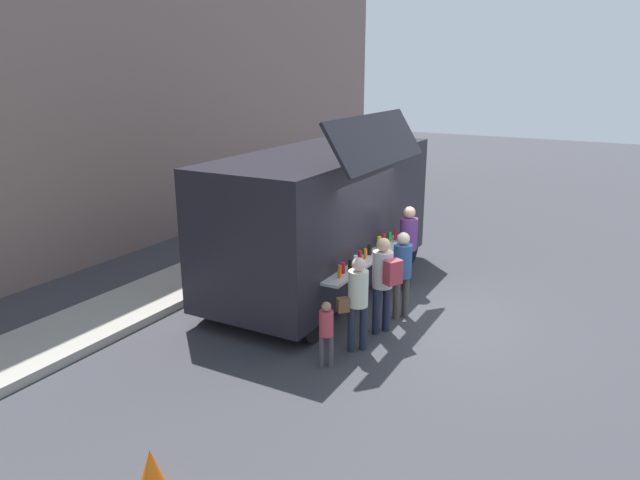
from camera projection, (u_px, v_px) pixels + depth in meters
The scene contains 10 objects.
ground_plane at pixel (410, 312), 10.97m from camera, with size 60.00×60.00×0.00m, color #38383D.
curb_strip at pixel (80, 328), 10.13m from camera, with size 28.00×1.60×0.15m, color #9E998E.
food_truck_main at pixel (323, 215), 11.79m from camera, with size 5.98×2.96×3.65m.
traffic_cone_orange at pixel (152, 472), 6.25m from camera, with size 0.36×0.36×0.55m, color orange.
trash_bin at pixel (325, 210), 16.71m from camera, with size 0.60×0.60×1.01m, color #2C5D34.
customer_front_ordering at pixel (402, 268), 10.48m from camera, with size 0.33×0.33×1.64m.
customer_mid_with_backpack at pixel (384, 276), 9.84m from camera, with size 0.46×0.56×1.71m.
customer_rear_waiting at pixel (357, 296), 9.25m from camera, with size 0.47×0.45×1.59m.
customer_extra_browsing at pixel (408, 240), 11.84m from camera, with size 0.36×0.36×1.76m.
child_near_queue at pixel (326, 328), 8.83m from camera, with size 0.22×0.22×1.07m.
Camera 1 is at (-9.63, -3.53, 4.46)m, focal length 32.60 mm.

